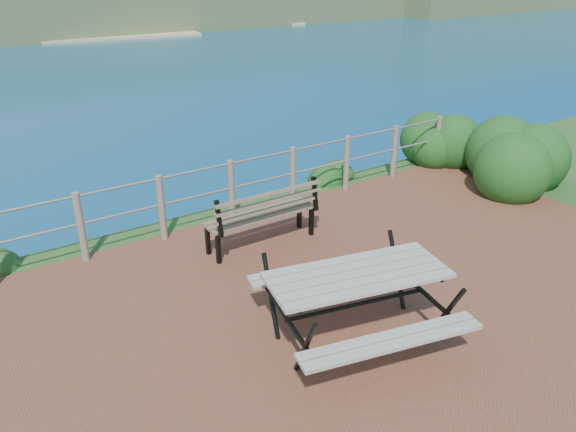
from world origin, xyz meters
The scene contains 7 objects.
ground centered at (0.00, 0.00, 0.00)m, with size 10.00×7.00×0.12m, color brown.
safety_railing centered at (0.00, 3.35, 0.57)m, with size 9.40×0.10×1.00m.
picnic_table centered at (-0.34, -0.04, 0.51)m, with size 2.04×1.63×0.81m.
park_bench centered at (-0.04, 2.41, 0.62)m, with size 1.68×0.42×0.95m.
shrub_right_front centered at (4.95, 1.99, 0.00)m, with size 1.47×1.47×2.09m, color #164718.
shrub_right_edge centered at (4.77, 3.58, 0.00)m, with size 1.16×1.16×1.66m, color #164718.
shrub_lip_east centered at (2.49, 3.86, 0.00)m, with size 0.72×0.72×0.44m, color #164718.
Camera 1 is at (-3.77, -3.83, 3.82)m, focal length 35.00 mm.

